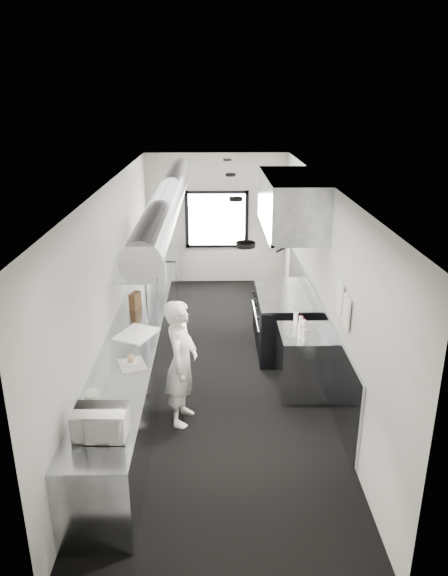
{
  "coord_description": "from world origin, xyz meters",
  "views": [
    {
      "loc": [
        -0.05,
        -7.16,
        3.92
      ],
      "look_at": [
        0.08,
        -0.2,
        1.37
      ],
      "focal_mm": 32.91,
      "sensor_mm": 36.0,
      "label": 1
    }
  ],
  "objects_px": {
    "bottle_station": "(302,362)",
    "far_work_table": "(162,273)",
    "plate_stack_a": "(136,258)",
    "plate_stack_c": "(144,236)",
    "plate_stack_d": "(147,227)",
    "small_plate": "(131,362)",
    "plate_stack_b": "(140,245)",
    "squeeze_bottle_c": "(303,326)",
    "squeeze_bottle_a": "(304,335)",
    "squeeze_bottle_d": "(301,322)",
    "range": "(282,320)",
    "cutting_board": "(136,334)",
    "exhaust_hood": "(291,203)",
    "prep_counter": "(137,357)",
    "knife_block": "(135,301)",
    "deli_tub_a": "(91,398)",
    "line_cook": "(181,363)",
    "squeeze_bottle_b": "(300,332)",
    "pass_shelf": "(144,253)",
    "microwave": "(101,422)",
    "squeeze_bottle_e": "(296,318)",
    "deli_tub_b": "(92,395)"
  },
  "relations": [
    {
      "from": "bottle_station",
      "to": "microwave",
      "type": "bearing_deg",
      "value": -135.52
    },
    {
      "from": "prep_counter",
      "to": "bottle_station",
      "type": "distance_m",
      "value": 2.31
    },
    {
      "from": "far_work_table",
      "to": "plate_stack_d",
      "type": "xyz_separation_m",
      "value": [
        -0.08,
        -1.35,
        1.31
      ]
    },
    {
      "from": "knife_block",
      "to": "plate_stack_a",
      "type": "relative_size",
      "value": 0.89
    },
    {
      "from": "plate_stack_a",
      "to": "plate_stack_b",
      "type": "xyz_separation_m",
      "value": [
        -0.03,
        0.66,
        0.01
      ]
    },
    {
      "from": "far_work_table",
      "to": "deli_tub_a",
      "type": "relative_size",
      "value": 8.63
    },
    {
      "from": "plate_stack_a",
      "to": "bottle_station",
      "type": "bearing_deg",
      "value": -20.04
    },
    {
      "from": "plate_stack_c",
      "to": "plate_stack_d",
      "type": "height_order",
      "value": "plate_stack_d"
    },
    {
      "from": "bottle_station",
      "to": "far_work_table",
      "type": "height_order",
      "value": "same"
    },
    {
      "from": "small_plate",
      "to": "knife_block",
      "type": "bearing_deg",
      "value": 96.16
    },
    {
      "from": "prep_counter",
      "to": "deli_tub_a",
      "type": "distance_m",
      "value": 1.95
    },
    {
      "from": "plate_stack_b",
      "to": "small_plate",
      "type": "bearing_deg",
      "value": -86.12
    },
    {
      "from": "deli_tub_b",
      "to": "small_plate",
      "type": "xyz_separation_m",
      "value": [
        0.29,
        0.81,
        -0.04
      ]
    },
    {
      "from": "knife_block",
      "to": "squeeze_bottle_d",
      "type": "height_order",
      "value": "knife_block"
    },
    {
      "from": "squeeze_bottle_a",
      "to": "squeeze_bottle_e",
      "type": "height_order",
      "value": "squeeze_bottle_e"
    },
    {
      "from": "squeeze_bottle_d",
      "to": "range",
      "type": "bearing_deg",
      "value": 94.21
    },
    {
      "from": "deli_tub_a",
      "to": "squeeze_bottle_e",
      "type": "distance_m",
      "value": 3.1
    },
    {
      "from": "range",
      "to": "plate_stack_a",
      "type": "height_order",
      "value": "plate_stack_a"
    },
    {
      "from": "far_work_table",
      "to": "cutting_board",
      "type": "bearing_deg",
      "value": -89.4
    },
    {
      "from": "exhaust_hood",
      "to": "plate_stack_d",
      "type": "xyz_separation_m",
      "value": [
        -2.32,
        1.15,
        -0.63
      ]
    },
    {
      "from": "small_plate",
      "to": "squeeze_bottle_a",
      "type": "distance_m",
      "value": 2.23
    },
    {
      "from": "squeeze_bottle_c",
      "to": "squeeze_bottle_a",
      "type": "bearing_deg",
      "value": -97.52
    },
    {
      "from": "prep_counter",
      "to": "deli_tub_a",
      "type": "relative_size",
      "value": 43.13
    },
    {
      "from": "pass_shelf",
      "to": "deli_tub_a",
      "type": "bearing_deg",
      "value": -92.69
    },
    {
      "from": "plate_stack_b",
      "to": "squeeze_bottle_e",
      "type": "relative_size",
      "value": 1.56
    },
    {
      "from": "squeeze_bottle_a",
      "to": "squeeze_bottle_b",
      "type": "bearing_deg",
      "value": 106.75
    },
    {
      "from": "exhaust_hood",
      "to": "squeeze_bottle_e",
      "type": "bearing_deg",
      "value": -91.21
    },
    {
      "from": "line_cook",
      "to": "small_plate",
      "type": "bearing_deg",
      "value": 115.43
    },
    {
      "from": "far_work_table",
      "to": "plate_stack_a",
      "type": "xyz_separation_m",
      "value": [
        -0.04,
        -3.05,
        1.26
      ]
    },
    {
      "from": "squeeze_bottle_a",
      "to": "squeeze_bottle_d",
      "type": "relative_size",
      "value": 1.11
    },
    {
      "from": "plate_stack_a",
      "to": "squeeze_bottle_c",
      "type": "height_order",
      "value": "plate_stack_a"
    },
    {
      "from": "exhaust_hood",
      "to": "prep_counter",
      "type": "distance_m",
      "value": 3.2
    },
    {
      "from": "cutting_board",
      "to": "exhaust_hood",
      "type": "bearing_deg",
      "value": 32.66
    },
    {
      "from": "prep_counter",
      "to": "squeeze_bottle_d",
      "type": "height_order",
      "value": "squeeze_bottle_d"
    },
    {
      "from": "cutting_board",
      "to": "plate_stack_b",
      "type": "xyz_separation_m",
      "value": [
        -0.11,
        1.53,
        0.81
      ]
    },
    {
      "from": "plate_stack_c",
      "to": "squeeze_bottle_c",
      "type": "xyz_separation_m",
      "value": [
        2.35,
        -1.98,
        -0.75
      ]
    },
    {
      "from": "deli_tub_a",
      "to": "prep_counter",
      "type": "bearing_deg",
      "value": 83.92
    },
    {
      "from": "squeeze_bottle_a",
      "to": "prep_counter",
      "type": "bearing_deg",
      "value": 168.06
    },
    {
      "from": "plate_stack_b",
      "to": "squeeze_bottle_c",
      "type": "distance_m",
      "value": 2.89
    },
    {
      "from": "squeeze_bottle_a",
      "to": "plate_stack_b",
      "type": "bearing_deg",
      "value": 142.3
    },
    {
      "from": "small_plate",
      "to": "plate_stack_d",
      "type": "bearing_deg",
      "value": 92.79
    },
    {
      "from": "bottle_station",
      "to": "far_work_table",
      "type": "bearing_deg",
      "value": 120.53
    },
    {
      "from": "cutting_board",
      "to": "knife_block",
      "type": "xyz_separation_m",
      "value": [
        -0.14,
        0.93,
        0.11
      ]
    },
    {
      "from": "pass_shelf",
      "to": "cutting_board",
      "type": "distance_m",
      "value": 1.83
    },
    {
      "from": "exhaust_hood",
      "to": "bottle_station",
      "type": "height_order",
      "value": "exhaust_hood"
    },
    {
      "from": "range",
      "to": "plate_stack_c",
      "type": "height_order",
      "value": "plate_stack_c"
    },
    {
      "from": "prep_counter",
      "to": "plate_stack_c",
      "type": "distance_m",
      "value": 2.2
    },
    {
      "from": "range",
      "to": "prep_counter",
      "type": "bearing_deg",
      "value": -151.26
    },
    {
      "from": "prep_counter",
      "to": "squeeze_bottle_b",
      "type": "relative_size",
      "value": 33.0
    },
    {
      "from": "line_cook",
      "to": "squeeze_bottle_a",
      "type": "relative_size",
      "value": 9.2
    }
  ]
}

